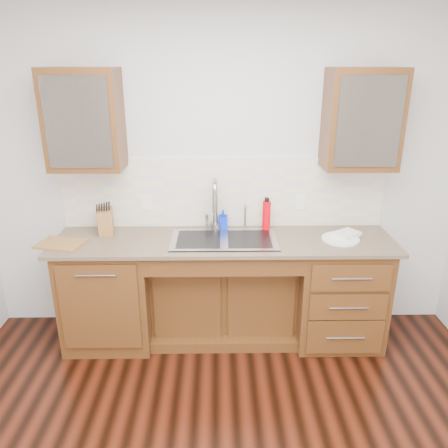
{
  "coord_description": "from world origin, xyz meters",
  "views": [
    {
      "loc": [
        -0.04,
        -1.78,
        2.23
      ],
      "look_at": [
        0.0,
        1.4,
        1.05
      ],
      "focal_mm": 35.0,
      "sensor_mm": 36.0,
      "label": 1
    }
  ],
  "objects_px": {
    "soap_bottle": "(223,219)",
    "plate": "(340,239)",
    "knife_block": "(106,221)",
    "cutting_board": "(60,244)",
    "water_bottle": "(266,216)"
  },
  "relations": [
    {
      "from": "soap_bottle",
      "to": "plate",
      "type": "xyz_separation_m",
      "value": [
        0.93,
        -0.27,
        -0.07
      ]
    },
    {
      "from": "soap_bottle",
      "to": "water_bottle",
      "type": "relative_size",
      "value": 0.64
    },
    {
      "from": "water_bottle",
      "to": "cutting_board",
      "type": "xyz_separation_m",
      "value": [
        -1.62,
        -0.29,
        -0.12
      ]
    },
    {
      "from": "plate",
      "to": "cutting_board",
      "type": "height_order",
      "value": "plate"
    },
    {
      "from": "plate",
      "to": "cutting_board",
      "type": "distance_m",
      "value": 2.19
    },
    {
      "from": "water_bottle",
      "to": "knife_block",
      "type": "height_order",
      "value": "water_bottle"
    },
    {
      "from": "soap_bottle",
      "to": "plate",
      "type": "distance_m",
      "value": 0.97
    },
    {
      "from": "soap_bottle",
      "to": "knife_block",
      "type": "height_order",
      "value": "knife_block"
    },
    {
      "from": "water_bottle",
      "to": "cutting_board",
      "type": "height_order",
      "value": "water_bottle"
    },
    {
      "from": "water_bottle",
      "to": "cutting_board",
      "type": "relative_size",
      "value": 0.74
    },
    {
      "from": "plate",
      "to": "cutting_board",
      "type": "relative_size",
      "value": 0.87
    },
    {
      "from": "plate",
      "to": "soap_bottle",
      "type": "bearing_deg",
      "value": 163.53
    },
    {
      "from": "soap_bottle",
      "to": "plate",
      "type": "bearing_deg",
      "value": -15.26
    },
    {
      "from": "soap_bottle",
      "to": "knife_block",
      "type": "relative_size",
      "value": 0.79
    },
    {
      "from": "water_bottle",
      "to": "cutting_board",
      "type": "bearing_deg",
      "value": -169.86
    }
  ]
}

